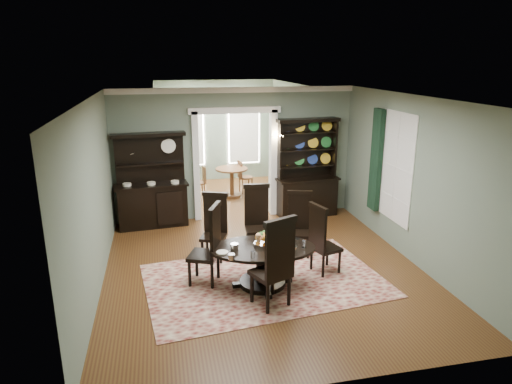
# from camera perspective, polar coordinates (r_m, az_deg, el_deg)

# --- Properties ---
(room) EXTENTS (5.51, 6.01, 3.01)m
(room) POSITION_cam_1_polar(r_m,az_deg,el_deg) (7.67, 1.02, 0.98)
(room) COLOR brown
(room) RESTS_ON ground
(parlor) EXTENTS (3.51, 3.50, 3.01)m
(parlor) POSITION_cam_1_polar(r_m,az_deg,el_deg) (12.97, -4.51, 7.05)
(parlor) COLOR brown
(parlor) RESTS_ON ground
(doorway_trim) EXTENTS (2.08, 0.25, 2.57)m
(doorway_trim) POSITION_cam_1_polar(r_m,az_deg,el_deg) (10.48, -2.65, 5.41)
(doorway_trim) COLOR white
(doorway_trim) RESTS_ON floor
(right_window) EXTENTS (0.15, 1.47, 2.12)m
(right_window) POSITION_cam_1_polar(r_m,az_deg,el_deg) (9.41, 15.97, 3.40)
(right_window) COLOR white
(right_window) RESTS_ON wall_right
(wall_sconce) EXTENTS (0.27, 0.21, 0.21)m
(wall_sconce) POSITION_cam_1_polar(r_m,az_deg,el_deg) (10.48, 2.64, 6.92)
(wall_sconce) COLOR #CA7D35
(wall_sconce) RESTS_ON back_wall_right
(rug) EXTENTS (4.16, 2.95, 0.01)m
(rug) POSITION_cam_1_polar(r_m,az_deg,el_deg) (7.85, 1.08, -10.98)
(rug) COLOR maroon
(rug) RESTS_ON floor
(dining_table) EXTENTS (1.84, 1.77, 0.68)m
(dining_table) POSITION_cam_1_polar(r_m,az_deg,el_deg) (7.50, 0.82, -8.36)
(dining_table) COLOR black
(dining_table) RESTS_ON rug
(centerpiece) EXTENTS (1.48, 0.95, 0.24)m
(centerpiece) POSITION_cam_1_polar(r_m,az_deg,el_deg) (7.46, 0.84, -6.21)
(centerpiece) COLOR silver
(centerpiece) RESTS_ON dining_table
(chair_far_left) EXTENTS (0.59, 0.57, 1.25)m
(chair_far_left) POSITION_cam_1_polar(r_m,az_deg,el_deg) (8.50, -5.19, -4.02)
(chair_far_left) COLOR black
(chair_far_left) RESTS_ON rug
(chair_far_mid) EXTENTS (0.52, 0.50, 1.32)m
(chair_far_mid) POSITION_cam_1_polar(r_m,az_deg,el_deg) (8.76, 0.13, -3.08)
(chair_far_mid) COLOR black
(chair_far_mid) RESTS_ON rug
(chair_far_right) EXTENTS (0.55, 0.54, 1.22)m
(chair_far_right) POSITION_cam_1_polar(r_m,az_deg,el_deg) (8.70, 5.43, -3.66)
(chair_far_right) COLOR black
(chair_far_right) RESTS_ON rug
(chair_end_left) EXTENTS (0.64, 0.65, 1.37)m
(chair_end_left) POSITION_cam_1_polar(r_m,az_deg,el_deg) (7.51, -5.76, -6.35)
(chair_end_left) COLOR black
(chair_end_left) RESTS_ON rug
(chair_end_right) EXTENTS (0.55, 0.57, 1.26)m
(chair_end_right) POSITION_cam_1_polar(r_m,az_deg,el_deg) (7.92, 8.17, -5.67)
(chair_end_right) COLOR black
(chair_end_right) RESTS_ON rug
(chair_near) EXTENTS (0.69, 0.68, 1.45)m
(chair_near) POSITION_cam_1_polar(r_m,az_deg,el_deg) (6.75, 2.48, -8.62)
(chair_near) COLOR black
(chair_near) RESTS_ON rug
(sideboard) EXTENTS (1.62, 0.70, 2.08)m
(sideboard) POSITION_cam_1_polar(r_m,az_deg,el_deg) (10.33, -12.88, -0.27)
(sideboard) COLOR black
(sideboard) RESTS_ON floor
(welsh_dresser) EXTENTS (1.51, 0.64, 2.29)m
(welsh_dresser) POSITION_cam_1_polar(r_m,az_deg,el_deg) (10.82, 6.36, 1.40)
(welsh_dresser) COLOR black
(welsh_dresser) RESTS_ON floor
(parlor_table) EXTENTS (0.86, 0.86, 0.79)m
(parlor_table) POSITION_cam_1_polar(r_m,az_deg,el_deg) (12.24, -3.04, 1.74)
(parlor_table) COLOR brown
(parlor_table) RESTS_ON parlor_floor
(parlor_chair_left) EXTENTS (0.37, 0.36, 0.84)m
(parlor_chair_left) POSITION_cam_1_polar(r_m,az_deg,el_deg) (12.30, -6.91, 1.38)
(parlor_chair_left) COLOR brown
(parlor_chair_left) RESTS_ON parlor_floor
(parlor_chair_right) EXTENTS (0.40, 0.39, 0.91)m
(parlor_chair_right) POSITION_cam_1_polar(r_m,az_deg,el_deg) (12.61, -1.57, 2.05)
(parlor_chair_right) COLOR brown
(parlor_chair_right) RESTS_ON parlor_floor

